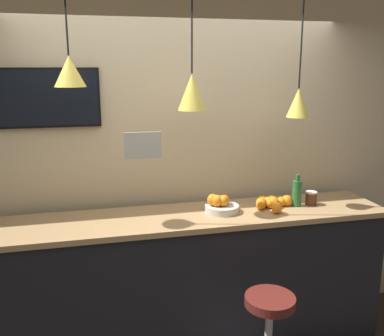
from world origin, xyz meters
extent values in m
cube|color=beige|center=(0.00, 0.93, 1.45)|extent=(8.00, 0.06, 2.90)
cube|color=black|center=(0.00, 0.53, 0.53)|extent=(2.90, 0.54, 1.06)
cube|color=tan|center=(0.00, 0.53, 1.08)|extent=(2.94, 0.58, 0.04)
cylinder|color=#5B1E19|center=(0.35, -0.11, 0.72)|extent=(0.32, 0.32, 0.06)
cylinder|color=beige|center=(0.23, 0.54, 1.12)|extent=(0.25, 0.25, 0.05)
sphere|color=orange|center=(0.16, 0.55, 1.19)|extent=(0.09, 0.09, 0.09)
sphere|color=orange|center=(0.23, 0.52, 1.19)|extent=(0.08, 0.08, 0.08)
sphere|color=orange|center=(0.26, 0.56, 1.19)|extent=(0.07, 0.07, 0.07)
sphere|color=orange|center=(0.20, 0.54, 1.19)|extent=(0.08, 0.08, 0.08)
sphere|color=orange|center=(0.19, 0.53, 1.19)|extent=(0.09, 0.09, 0.09)
sphere|color=orange|center=(0.64, 0.54, 1.14)|extent=(0.09, 0.09, 0.09)
sphere|color=orange|center=(0.72, 0.56, 1.14)|extent=(0.07, 0.07, 0.07)
sphere|color=orange|center=(0.61, 0.57, 1.14)|extent=(0.08, 0.08, 0.08)
sphere|color=orange|center=(0.65, 0.59, 1.14)|extent=(0.08, 0.08, 0.08)
sphere|color=orange|center=(0.58, 0.62, 1.14)|extent=(0.08, 0.08, 0.08)
sphere|color=orange|center=(0.66, 0.62, 1.14)|extent=(0.08, 0.08, 0.08)
sphere|color=orange|center=(0.61, 0.42, 1.14)|extent=(0.08, 0.08, 0.08)
sphere|color=orange|center=(0.53, 0.52, 1.13)|extent=(0.07, 0.07, 0.07)
sphere|color=orange|center=(0.65, 0.54, 1.14)|extent=(0.08, 0.08, 0.08)
sphere|color=orange|center=(0.76, 0.56, 1.14)|extent=(0.08, 0.08, 0.08)
sphere|color=orange|center=(0.61, 0.54, 1.14)|extent=(0.07, 0.07, 0.07)
sphere|color=orange|center=(0.61, 0.56, 1.14)|extent=(0.08, 0.08, 0.08)
sphere|color=orange|center=(0.55, 0.55, 1.14)|extent=(0.08, 0.08, 0.08)
cylinder|color=#286B33|center=(0.83, 0.54, 1.20)|extent=(0.07, 0.07, 0.20)
cylinder|color=#286B33|center=(0.83, 0.54, 1.32)|extent=(0.03, 0.03, 0.05)
cylinder|color=#562D19|center=(0.96, 0.54, 1.15)|extent=(0.09, 0.09, 0.10)
cylinder|color=white|center=(0.96, 0.54, 1.20)|extent=(0.09, 0.09, 0.01)
cylinder|color=black|center=(-0.80, 0.53, 2.51)|extent=(0.01, 0.01, 0.58)
cone|color=#EAD14C|center=(-0.80, 0.53, 2.12)|extent=(0.20, 0.20, 0.19)
sphere|color=#F9EFCC|center=(-0.80, 0.53, 2.04)|extent=(0.04, 0.04, 0.04)
cylinder|color=black|center=(0.00, 0.53, 2.45)|extent=(0.01, 0.01, 0.70)
cone|color=#EAD14C|center=(0.00, 0.53, 1.98)|extent=(0.19, 0.19, 0.25)
sphere|color=#F9EFCC|center=(0.00, 0.53, 1.88)|extent=(0.04, 0.04, 0.04)
cylinder|color=black|center=(0.80, 0.53, 2.40)|extent=(0.01, 0.01, 0.80)
cone|color=#EAD14C|center=(0.80, 0.53, 1.89)|extent=(0.16, 0.16, 0.21)
sphere|color=#F9EFCC|center=(0.80, 0.53, 1.81)|extent=(0.04, 0.04, 0.04)
cube|color=black|center=(-1.00, 0.88, 1.93)|extent=(0.79, 0.04, 0.42)
cube|color=black|center=(-1.00, 0.86, 1.93)|extent=(0.76, 0.01, 0.39)
cube|color=silver|center=(-0.37, 0.32, 1.66)|extent=(0.24, 0.01, 0.17)
camera|label=1|loc=(-0.69, -2.34, 2.15)|focal=40.00mm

